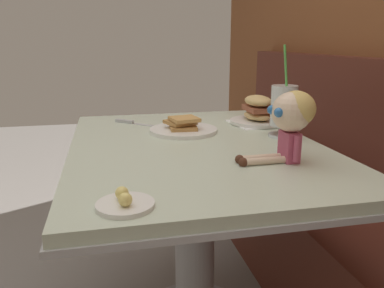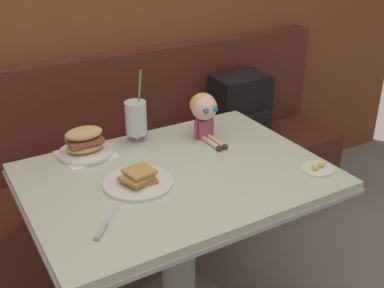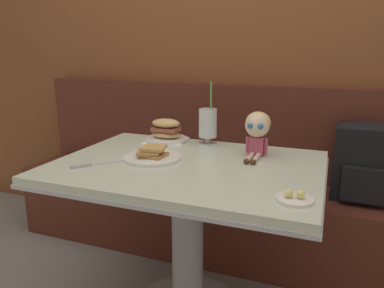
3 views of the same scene
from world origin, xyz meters
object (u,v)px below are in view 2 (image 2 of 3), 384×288
object	(u,v)px
toast_plate	(138,181)
sandwich_plate	(85,144)
butter_saucer	(317,168)
butter_knife	(105,225)
seated_doll	(204,110)
backpack	(241,106)
milkshake_glass	(136,119)

from	to	relation	value
toast_plate	sandwich_plate	bearing A→B (deg)	104.37
toast_plate	butter_saucer	distance (m)	0.67
butter_knife	seated_doll	xyz separation A→B (m)	(0.60, 0.40, 0.12)
toast_plate	backpack	size ratio (longest dim) A/B	0.62
toast_plate	seated_doll	size ratio (longest dim) A/B	1.15
toast_plate	backpack	world-z (taller)	backpack
toast_plate	butter_saucer	size ratio (longest dim) A/B	2.08
sandwich_plate	seated_doll	xyz separation A→B (m)	(0.49, -0.10, 0.08)
milkshake_glass	toast_plate	bearing A→B (deg)	-113.68
milkshake_glass	butter_saucer	world-z (taller)	milkshake_glass
butter_saucer	backpack	xyz separation A→B (m)	(0.26, 0.85, -0.09)
butter_knife	seated_doll	bearing A→B (deg)	33.34
milkshake_glass	sandwich_plate	world-z (taller)	milkshake_glass
butter_saucer	milkshake_glass	bearing A→B (deg)	130.13
milkshake_glass	backpack	distance (m)	0.82
milkshake_glass	sandwich_plate	distance (m)	0.23
seated_doll	sandwich_plate	bearing A→B (deg)	168.16
milkshake_glass	sandwich_plate	xyz separation A→B (m)	(-0.23, -0.00, -0.06)
sandwich_plate	butter_knife	world-z (taller)	sandwich_plate
seated_doll	backpack	xyz separation A→B (m)	(0.48, 0.39, -0.21)
butter_knife	backpack	distance (m)	1.34
butter_knife	seated_doll	world-z (taller)	seated_doll
milkshake_glass	backpack	bearing A→B (deg)	20.81
sandwich_plate	butter_saucer	bearing A→B (deg)	-38.76
milkshake_glass	butter_saucer	bearing A→B (deg)	-49.87
seated_doll	butter_saucer	bearing A→B (deg)	-65.16
toast_plate	backpack	xyz separation A→B (m)	(0.89, 0.61, -0.10)
toast_plate	sandwich_plate	size ratio (longest dim) A/B	1.13
butter_saucer	backpack	world-z (taller)	backpack
butter_saucer	backpack	size ratio (longest dim) A/B	0.30
butter_saucer	butter_knife	xyz separation A→B (m)	(-0.82, 0.07, -0.00)
butter_saucer	butter_knife	distance (m)	0.82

